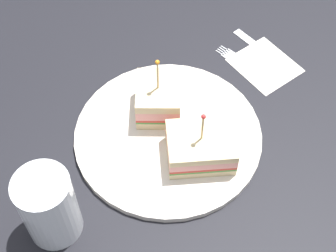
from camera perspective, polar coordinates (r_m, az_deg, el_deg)
The scene contains 8 objects.
ground_plane at distance 81.41cm, azimuth -0.00°, elevation -1.69°, with size 108.91×108.91×2.00cm, color black.
plate at distance 80.14cm, azimuth -0.00°, elevation -1.07°, with size 29.50×29.50×1.08cm, color silver.
sandwich_half_front at distance 80.29cm, azimuth -1.10°, elevation 3.07°, with size 10.46×10.08×11.60cm.
sandwich_half_back at distance 75.60cm, azimuth 3.69°, elevation -2.38°, with size 11.44×12.37×10.24cm.
drink_glass at distance 70.16cm, azimuth -13.14°, elevation -9.06°, with size 7.54×7.54×11.78cm.
napkin at distance 91.84cm, azimuth 10.82°, elevation 6.74°, with size 10.58×9.53×0.15cm, color beige.
fork at distance 91.71cm, azimuth 7.97°, elevation 7.29°, with size 12.01×4.38×0.35cm.
knife at distance 94.59cm, azimuth 10.13°, elevation 8.71°, with size 13.30×2.98×0.35cm.
Camera 1 is at (-38.81, 24.32, 66.31)cm, focal length 54.27 mm.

